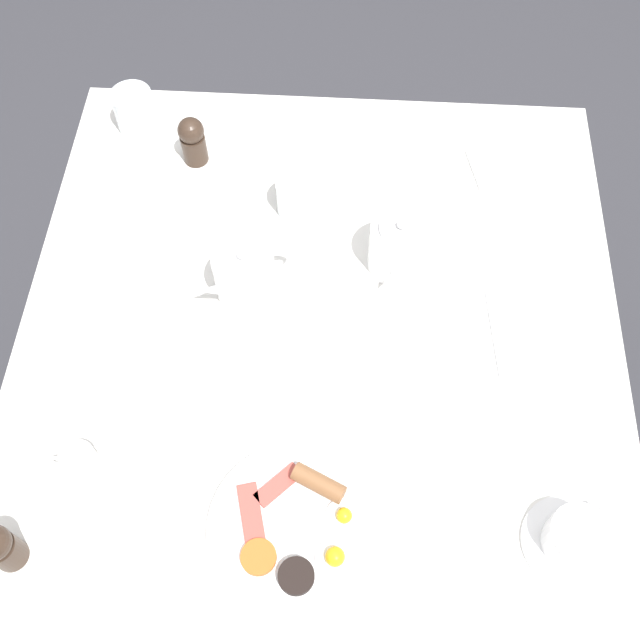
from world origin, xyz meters
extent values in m
plane|color=#333338|center=(0.00, 0.00, 0.00)|extent=(8.00, 8.00, 0.00)
cube|color=silver|center=(0.00, 0.00, 0.74)|extent=(1.07, 1.14, 0.03)
cylinder|color=brown|center=(-0.49, -0.52, 0.36)|extent=(0.04, 0.04, 0.72)
cylinder|color=brown|center=(0.49, -0.52, 0.36)|extent=(0.04, 0.04, 0.72)
cylinder|color=white|center=(0.01, 0.36, 0.76)|extent=(0.28, 0.28, 0.01)
cylinder|color=white|center=(-0.05, 0.41, 0.77)|extent=(0.06, 0.06, 0.00)
sphere|color=yellow|center=(-0.05, 0.41, 0.78)|extent=(0.03, 0.03, 0.03)
cylinder|color=white|center=(-0.06, 0.34, 0.77)|extent=(0.06, 0.06, 0.00)
sphere|color=yellow|center=(-0.06, 0.34, 0.78)|extent=(0.02, 0.02, 0.02)
cylinder|color=brown|center=(-0.02, 0.30, 0.78)|extent=(0.09, 0.06, 0.03)
cube|color=#B74C42|center=(0.05, 0.30, 0.77)|extent=(0.08, 0.08, 0.01)
cube|color=#B74C42|center=(0.09, 0.35, 0.77)|extent=(0.06, 0.11, 0.01)
cylinder|color=#D16023|center=(0.07, 0.41, 0.77)|extent=(0.05, 0.05, 0.01)
cylinder|color=black|center=(0.01, 0.44, 0.77)|extent=(0.05, 0.05, 0.02)
cylinder|color=white|center=(-0.13, -0.14, 0.80)|extent=(0.11, 0.11, 0.10)
cylinder|color=white|center=(-0.13, -0.14, 0.86)|extent=(0.08, 0.08, 0.01)
sphere|color=white|center=(-0.13, -0.14, 0.87)|extent=(0.02, 0.02, 0.02)
cone|color=white|center=(-0.13, -0.07, 0.81)|extent=(0.03, 0.06, 0.05)
torus|color=white|center=(-0.14, -0.20, 0.80)|extent=(0.02, 0.08, 0.08)
cylinder|color=white|center=(0.14, -0.06, 0.80)|extent=(0.11, 0.11, 0.10)
cylinder|color=white|center=(0.14, -0.06, 0.86)|extent=(0.08, 0.08, 0.01)
sphere|color=white|center=(0.14, -0.06, 0.87)|extent=(0.02, 0.02, 0.02)
cone|color=white|center=(0.20, -0.02, 0.81)|extent=(0.06, 0.05, 0.05)
torus|color=white|center=(0.09, -0.10, 0.80)|extent=(0.07, 0.05, 0.08)
cylinder|color=white|center=(-0.40, 0.36, 0.75)|extent=(0.15, 0.15, 0.01)
cylinder|color=white|center=(-0.40, 0.36, 0.79)|extent=(0.09, 0.09, 0.06)
cylinder|color=tan|center=(-0.40, 0.36, 0.78)|extent=(0.08, 0.08, 0.05)
torus|color=white|center=(-0.44, 0.33, 0.79)|extent=(0.04, 0.04, 0.05)
cylinder|color=white|center=(0.06, -0.26, 0.79)|extent=(0.08, 0.08, 0.08)
cylinder|color=white|center=(0.41, -0.46, 0.80)|extent=(0.08, 0.08, 0.09)
cylinder|color=white|center=(0.36, 0.29, 0.78)|extent=(0.06, 0.06, 0.06)
torus|color=white|center=(0.39, 0.29, 0.78)|extent=(0.04, 0.01, 0.04)
cylinder|color=#38281E|center=(0.44, 0.43, 0.78)|extent=(0.05, 0.05, 0.06)
cylinder|color=#38281E|center=(0.28, -0.38, 0.78)|extent=(0.05, 0.05, 0.06)
sphere|color=#38281E|center=(0.28, -0.38, 0.83)|extent=(0.05, 0.05, 0.05)
cube|color=white|center=(-0.37, -0.40, 0.76)|extent=(0.20, 0.15, 0.01)
cube|color=silver|center=(-0.31, 0.00, 0.75)|extent=(0.03, 0.18, 0.00)
cube|color=silver|center=(0.10, -0.44, 0.75)|extent=(0.15, 0.14, 0.00)
cube|color=silver|center=(0.43, -0.18, 0.75)|extent=(0.16, 0.04, 0.00)
cube|color=silver|center=(-0.20, 0.23, 0.75)|extent=(0.13, 0.15, 0.00)
camera|label=1|loc=(-0.04, 0.65, 1.92)|focal=42.00mm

